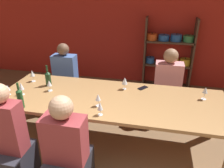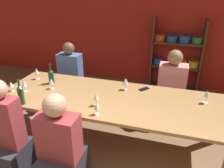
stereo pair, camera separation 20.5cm
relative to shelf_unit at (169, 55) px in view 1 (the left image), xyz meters
The scene contains 18 objects.
wall_back_red 1.16m from the shelf_unit, 168.19° to the left, with size 8.80×0.06×2.70m.
shelf_unit is the anchor object (origin of this frame).
dining_table 2.29m from the shelf_unit, 110.09° to the right, with size 2.96×1.07×0.75m.
wine_bottle_green 3.16m from the shelf_unit, 124.11° to the right, with size 0.07×0.07×0.32m.
wine_bottle_dark 2.63m from the shelf_unit, 131.55° to the right, with size 0.08×0.08×0.31m.
wine_glass_red_a 1.97m from the shelf_unit, 109.16° to the right, with size 0.08×0.08×0.18m.
wine_glass_white_a 2.78m from the shelf_unit, 137.20° to the right, with size 0.07×0.07×0.18m.
wine_glass_red_b 2.70m from the shelf_unit, 107.44° to the right, with size 0.06×0.06×0.16m.
wine_glass_red_c 3.18m from the shelf_unit, 132.17° to the right, with size 0.07×0.07×0.14m.
wine_glass_white_b 1.98m from the shelf_unit, 78.44° to the right, with size 0.07×0.07×0.17m.
wine_glass_red_d 3.03m from the shelf_unit, 130.17° to the right, with size 0.07×0.07×0.18m.
wine_glass_white_c 2.69m from the shelf_unit, 127.70° to the right, with size 0.07×0.07×0.16m.
wine_glass_red_e 2.54m from the shelf_unit, 110.30° to the right, with size 0.07×0.07×0.16m.
cell_phone 1.82m from the shelf_unit, 102.55° to the right, with size 0.15×0.16×0.01m.
person_near_a 3.45m from the shelf_unit, 119.64° to the right, with size 0.35×0.44×1.24m.
person_far_a 1.27m from the shelf_unit, 91.40° to the right, with size 0.43×0.54×1.20m.
person_near_b 3.21m from the shelf_unit, 109.14° to the right, with size 0.42×0.52×1.20m.
person_far_b 2.22m from the shelf_unit, 145.33° to the right, with size 0.41×0.51×1.19m.
Camera 1 is at (0.72, -0.95, 2.11)m, focal length 35.00 mm.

